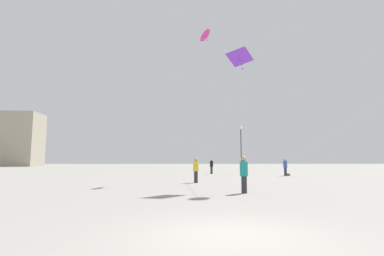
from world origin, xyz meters
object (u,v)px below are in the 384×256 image
kite_violet_delta (240,58)px  lamppost_east (241,143)px  person_in_yellow (196,169)px  kite_magenta_diamond (204,36)px  person_in_black (212,166)px  handbag_beside_flyer (288,175)px  person_in_blue (285,166)px  person_in_teal (244,173)px

kite_violet_delta → lamppost_east: bearing=78.3°
person_in_yellow → kite_magenta_diamond: kite_magenta_diamond is taller
person_in_black → lamppost_east: 5.67m
lamppost_east → handbag_beside_flyer: size_ratio=19.11×
person_in_yellow → kite_magenta_diamond: size_ratio=0.16×
person_in_blue → lamppost_east: 8.62m
person_in_black → handbag_beside_flyer: bearing=-83.9°
kite_magenta_diamond → handbag_beside_flyer: size_ratio=36.56×
lamppost_east → handbag_beside_flyer: 9.02m
person_in_yellow → lamppost_east: (6.83, 16.92, 2.99)m
person_in_yellow → person_in_blue: bearing=-82.4°
person_in_yellow → handbag_beside_flyer: (10.32, 9.55, -0.88)m
kite_violet_delta → kite_magenta_diamond: 7.94m
person_in_blue → handbag_beside_flyer: size_ratio=5.83×
handbag_beside_flyer → person_in_black: bearing=147.0°
kite_violet_delta → lamppost_east: 21.27m
kite_violet_delta → person_in_yellow: bearing=126.4°
person_in_blue → handbag_beside_flyer: bearing=82.9°
handbag_beside_flyer → person_in_blue: bearing=-164.1°
person_in_yellow → person_in_teal: 7.16m
person_in_teal → kite_violet_delta: bearing=82.4°
person_in_blue → kite_violet_delta: kite_violet_delta is taller
person_in_blue → person_in_yellow: 13.74m
person_in_black → person_in_yellow: (-2.64, -14.53, -0.01)m
lamppost_east → handbag_beside_flyer: lamppost_east is taller
person_in_yellow → handbag_beside_flyer: person_in_yellow is taller
person_in_blue → kite_magenta_diamond: bearing=-77.1°
kite_magenta_diamond → lamppost_east: kite_magenta_diamond is taller
kite_magenta_diamond → person_in_black: bearing=81.5°
person_in_yellow → lamppost_east: 18.48m
person_in_yellow → lamppost_east: bearing=-57.9°
person_in_teal → person_in_black: bearing=90.7°
lamppost_east → handbag_beside_flyer: (3.49, -7.36, -3.86)m
kite_violet_delta → kite_magenta_diamond: size_ratio=0.62×
person_in_yellow → person_in_teal: bearing=160.5°
kite_magenta_diamond → person_in_yellow: bearing=-107.4°
kite_magenta_diamond → handbag_beside_flyer: bearing=35.3°
person_in_blue → person_in_black: person_in_blue is taller
person_in_teal → person_in_yellow: bearing=108.7°
person_in_yellow → person_in_teal: person_in_yellow is taller
person_in_blue → handbag_beside_flyer: 0.97m
person_in_yellow → lamppost_east: size_ratio=0.30×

